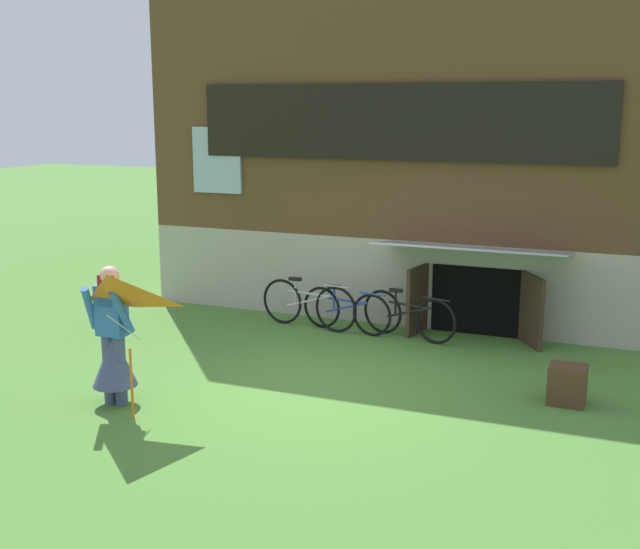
# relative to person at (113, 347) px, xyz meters

# --- Properties ---
(ground_plane) EXTENTS (60.00, 60.00, 0.00)m
(ground_plane) POSITION_rel_person_xyz_m (1.96, 1.56, -0.70)
(ground_plane) COLOR #4C7F33
(log_house) EXTENTS (8.65, 6.55, 5.27)m
(log_house) POSITION_rel_person_xyz_m (1.96, 7.27, 1.94)
(log_house) COLOR #ADA393
(log_house) RESTS_ON ground_plane
(person) EXTENTS (0.61, 0.53, 1.65)m
(person) POSITION_rel_person_xyz_m (0.00, 0.00, 0.00)
(person) COLOR #474C75
(person) RESTS_ON ground_plane
(kite) EXTENTS (0.94, 0.98, 1.57)m
(kite) POSITION_rel_person_xyz_m (0.39, -0.55, 0.60)
(kite) COLOR orange
(kite) RESTS_ON ground_plane
(bicycle_black) EXTENTS (1.56, 0.47, 0.73)m
(bicycle_black) POSITION_rel_person_xyz_m (2.42, 3.93, -0.34)
(bicycle_black) COLOR black
(bicycle_black) RESTS_ON ground_plane
(bicycle_blue) EXTENTS (1.54, 0.30, 0.71)m
(bicycle_blue) POSITION_rel_person_xyz_m (1.43, 3.91, -0.35)
(bicycle_blue) COLOR black
(bicycle_blue) RESTS_ON ground_plane
(bicycle_silver) EXTENTS (1.71, 0.30, 0.78)m
(bicycle_silver) POSITION_rel_person_xyz_m (0.80, 3.90, -0.32)
(bicycle_silver) COLOR black
(bicycle_silver) RESTS_ON ground_plane
(wooden_crate) EXTENTS (0.43, 0.37, 0.46)m
(wooden_crate) POSITION_rel_person_xyz_m (4.90, 2.03, -0.47)
(wooden_crate) COLOR #4C331E
(wooden_crate) RESTS_ON ground_plane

